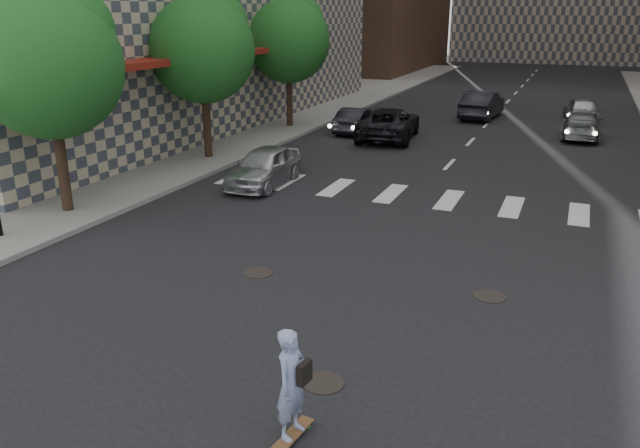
{
  "coord_description": "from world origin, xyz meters",
  "views": [
    {
      "loc": [
        4.6,
        -10.86,
        5.94
      ],
      "look_at": [
        -0.56,
        1.6,
        1.3
      ],
      "focal_mm": 35.0,
      "sensor_mm": 36.0,
      "label": 1
    }
  ],
  "objects_px": {
    "tree_c": "(290,37)",
    "silver_sedan": "(264,166)",
    "traffic_car_c": "(389,123)",
    "tree_a": "(52,58)",
    "tree_b": "(205,45)",
    "traffic_car_e": "(482,105)",
    "skateboarder": "(292,384)",
    "traffic_car_a": "(356,120)",
    "traffic_car_b": "(582,125)",
    "traffic_car_d": "(582,109)"
  },
  "relations": [
    {
      "from": "traffic_car_e",
      "to": "skateboarder",
      "type": "bearing_deg",
      "value": 97.66
    },
    {
      "from": "tree_a",
      "to": "traffic_car_c",
      "type": "bearing_deg",
      "value": 69.61
    },
    {
      "from": "tree_b",
      "to": "traffic_car_c",
      "type": "relative_size",
      "value": 1.23
    },
    {
      "from": "traffic_car_b",
      "to": "silver_sedan",
      "type": "bearing_deg",
      "value": 53.32
    },
    {
      "from": "tree_b",
      "to": "traffic_car_e",
      "type": "distance_m",
      "value": 17.85
    },
    {
      "from": "traffic_car_c",
      "to": "traffic_car_b",
      "type": "bearing_deg",
      "value": -163.21
    },
    {
      "from": "silver_sedan",
      "to": "skateboarder",
      "type": "bearing_deg",
      "value": -62.83
    },
    {
      "from": "traffic_car_c",
      "to": "tree_c",
      "type": "bearing_deg",
      "value": -15.75
    },
    {
      "from": "traffic_car_c",
      "to": "traffic_car_e",
      "type": "distance_m",
      "value": 8.55
    },
    {
      "from": "tree_c",
      "to": "traffic_car_b",
      "type": "xyz_separation_m",
      "value": [
        14.26,
        2.86,
        -4.01
      ]
    },
    {
      "from": "traffic_car_a",
      "to": "traffic_car_e",
      "type": "xyz_separation_m",
      "value": [
        5.22,
        6.96,
        0.15
      ]
    },
    {
      "from": "skateboarder",
      "to": "traffic_car_c",
      "type": "bearing_deg",
      "value": 110.08
    },
    {
      "from": "tree_c",
      "to": "traffic_car_c",
      "type": "xyz_separation_m",
      "value": [
        5.61,
        -0.89,
        -3.9
      ]
    },
    {
      "from": "silver_sedan",
      "to": "traffic_car_a",
      "type": "xyz_separation_m",
      "value": [
        -0.34,
        10.84,
        -0.05
      ]
    },
    {
      "from": "skateboarder",
      "to": "traffic_car_a",
      "type": "xyz_separation_m",
      "value": [
        -7.17,
        23.2,
        -0.3
      ]
    },
    {
      "from": "silver_sedan",
      "to": "traffic_car_e",
      "type": "relative_size",
      "value": 0.85
    },
    {
      "from": "silver_sedan",
      "to": "traffic_car_c",
      "type": "xyz_separation_m",
      "value": [
        1.66,
        9.89,
        0.06
      ]
    },
    {
      "from": "tree_b",
      "to": "tree_c",
      "type": "distance_m",
      "value": 8.0
    },
    {
      "from": "tree_a",
      "to": "traffic_car_b",
      "type": "relative_size",
      "value": 1.49
    },
    {
      "from": "tree_c",
      "to": "skateboarder",
      "type": "relative_size",
      "value": 3.7
    },
    {
      "from": "tree_a",
      "to": "tree_c",
      "type": "relative_size",
      "value": 1.0
    },
    {
      "from": "silver_sedan",
      "to": "traffic_car_c",
      "type": "bearing_deg",
      "value": 78.7
    },
    {
      "from": "tree_b",
      "to": "traffic_car_d",
      "type": "xyz_separation_m",
      "value": [
        14.18,
        16.04,
        -3.95
      ]
    },
    {
      "from": "traffic_car_e",
      "to": "tree_b",
      "type": "bearing_deg",
      "value": 63.49
    },
    {
      "from": "tree_a",
      "to": "traffic_car_c",
      "type": "height_order",
      "value": "tree_a"
    },
    {
      "from": "silver_sedan",
      "to": "traffic_car_c",
      "type": "distance_m",
      "value": 10.03
    },
    {
      "from": "traffic_car_b",
      "to": "traffic_car_c",
      "type": "xyz_separation_m",
      "value": [
        -8.65,
        -3.76,
        0.11
      ]
    },
    {
      "from": "tree_b",
      "to": "traffic_car_b",
      "type": "xyz_separation_m",
      "value": [
        14.26,
        10.86,
        -4.01
      ]
    },
    {
      "from": "tree_c",
      "to": "traffic_car_d",
      "type": "relative_size",
      "value": 1.62
    },
    {
      "from": "tree_b",
      "to": "traffic_car_e",
      "type": "height_order",
      "value": "tree_b"
    },
    {
      "from": "silver_sedan",
      "to": "traffic_car_a",
      "type": "bearing_deg",
      "value": 90.0
    },
    {
      "from": "skateboarder",
      "to": "traffic_car_c",
      "type": "relative_size",
      "value": 0.33
    },
    {
      "from": "tree_a",
      "to": "traffic_car_b",
      "type": "xyz_separation_m",
      "value": [
        14.26,
        18.86,
        -4.01
      ]
    },
    {
      "from": "traffic_car_a",
      "to": "tree_c",
      "type": "bearing_deg",
      "value": -0.7
    },
    {
      "from": "silver_sedan",
      "to": "tree_c",
      "type": "bearing_deg",
      "value": 108.37
    },
    {
      "from": "skateboarder",
      "to": "traffic_car_b",
      "type": "height_order",
      "value": "skateboarder"
    },
    {
      "from": "tree_a",
      "to": "traffic_car_d",
      "type": "distance_m",
      "value": 28.19
    },
    {
      "from": "silver_sedan",
      "to": "traffic_car_b",
      "type": "height_order",
      "value": "silver_sedan"
    },
    {
      "from": "traffic_car_d",
      "to": "traffic_car_e",
      "type": "bearing_deg",
      "value": 4.19
    },
    {
      "from": "traffic_car_a",
      "to": "traffic_car_e",
      "type": "relative_size",
      "value": 0.81
    },
    {
      "from": "skateboarder",
      "to": "traffic_car_e",
      "type": "distance_m",
      "value": 30.22
    },
    {
      "from": "traffic_car_e",
      "to": "traffic_car_d",
      "type": "bearing_deg",
      "value": -165.16
    },
    {
      "from": "traffic_car_a",
      "to": "traffic_car_b",
      "type": "relative_size",
      "value": 0.87
    },
    {
      "from": "tree_a",
      "to": "tree_b",
      "type": "height_order",
      "value": "same"
    },
    {
      "from": "silver_sedan",
      "to": "traffic_car_b",
      "type": "distance_m",
      "value": 17.1
    },
    {
      "from": "tree_c",
      "to": "silver_sedan",
      "type": "bearing_deg",
      "value": -69.86
    },
    {
      "from": "traffic_car_b",
      "to": "traffic_car_d",
      "type": "bearing_deg",
      "value": -88.71
    },
    {
      "from": "traffic_car_d",
      "to": "silver_sedan",
      "type": "bearing_deg",
      "value": 54.82
    },
    {
      "from": "tree_a",
      "to": "traffic_car_e",
      "type": "distance_m",
      "value": 24.96
    },
    {
      "from": "tree_b",
      "to": "traffic_car_d",
      "type": "relative_size",
      "value": 1.62
    }
  ]
}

